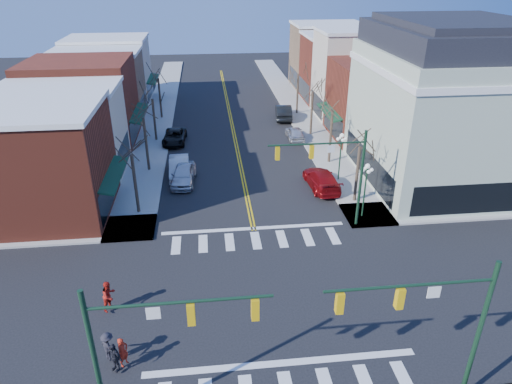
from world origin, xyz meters
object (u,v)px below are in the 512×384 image
object	(u,v)px
car_right_near	(322,179)
car_right_far	(284,112)
car_left_far	(175,137)
pedestrian_dark_b	(108,346)
pedestrian_red_b	(109,296)
pedestrian_dark_a	(114,357)
car_left_near	(183,174)
pedestrian_red_a	(123,352)
lamppost_corner	(366,181)
lamppost_midblock	(341,149)
victorian_corner	(445,105)
car_left_mid	(179,167)
car_right_mid	(295,133)

from	to	relation	value
car_right_near	car_right_far	distance (m)	19.43
car_left_far	pedestrian_dark_b	distance (m)	29.75
pedestrian_red_b	pedestrian_dark_a	xyz separation A→B (m)	(0.95, -4.29, -0.11)
pedestrian_dark_a	car_left_near	bearing A→B (deg)	118.76
car_left_far	pedestrian_red_a	distance (m)	30.13
lamppost_corner	car_right_near	size ratio (longest dim) A/B	0.80
pedestrian_red_a	pedestrian_dark_a	distance (m)	0.44
lamppost_midblock	car_left_near	bearing A→B (deg)	175.57
victorian_corner	car_left_near	distance (m)	22.48
lamppost_midblock	car_right_near	bearing A→B (deg)	-146.21
car_right_far	pedestrian_dark_b	size ratio (longest dim) A/B	3.37
lamppost_midblock	car_left_far	distance (m)	18.51
victorian_corner	car_left_mid	world-z (taller)	victorian_corner
lamppost_corner	pedestrian_dark_b	world-z (taller)	lamppost_corner
car_left_far	car_right_mid	xyz separation A→B (m)	(12.80, -0.33, 0.03)
victorian_corner	car_left_near	xyz separation A→B (m)	(-21.65, 1.54, -5.86)
pedestrian_dark_b	car_right_near	bearing A→B (deg)	-82.94
car_right_near	pedestrian_red_b	bearing A→B (deg)	39.31
car_right_near	pedestrian_dark_b	world-z (taller)	pedestrian_dark_b
lamppost_midblock	pedestrian_red_a	distance (m)	24.59
victorian_corner	car_left_far	size ratio (longest dim) A/B	2.94
victorian_corner	car_right_near	distance (m)	11.71
car_left_mid	car_left_far	bearing A→B (deg)	93.38
car_right_mid	pedestrian_dark_b	world-z (taller)	pedestrian_dark_b
car_right_near	car_left_near	bearing A→B (deg)	-14.17
car_left_far	victorian_corner	bearing A→B (deg)	-23.40
car_left_near	pedestrian_red_a	size ratio (longest dim) A/B	3.04
car_left_mid	pedestrian_dark_b	xyz separation A→B (m)	(-2.46, -21.17, 0.12)
car_left_near	car_left_far	distance (m)	10.18
car_left_near	pedestrian_dark_a	xyz separation A→B (m)	(-2.50, -20.28, 0.12)
car_right_near	pedestrian_red_a	size ratio (longest dim) A/B	3.49
car_left_far	pedestrian_red_b	bearing A→B (deg)	-91.27
car_right_mid	pedestrian_dark_b	distance (m)	32.73
car_right_near	car_right_far	world-z (taller)	car_right_far
car_right_near	pedestrian_red_b	size ratio (longest dim) A/B	3.07
lamppost_corner	pedestrian_red_b	distance (m)	18.90
car_right_mid	victorian_corner	bearing A→B (deg)	131.90
car_right_mid	car_left_mid	bearing A→B (deg)	34.51
car_left_mid	pedestrian_dark_b	world-z (taller)	pedestrian_dark_b
car_left_mid	car_right_mid	bearing A→B (deg)	32.27
car_left_near	car_right_mid	bearing A→B (deg)	45.52
car_left_near	pedestrian_dark_b	distance (m)	19.81
pedestrian_red_a	car_left_near	bearing A→B (deg)	29.77
car_right_far	lamppost_midblock	bearing A→B (deg)	101.54
car_right_near	pedestrian_dark_b	xyz separation A→B (m)	(-14.44, -17.36, 0.14)
car_left_mid	car_left_far	distance (m)	8.57
lamppost_corner	pedestrian_dark_b	distance (m)	20.33
victorian_corner	car_right_mid	distance (m)	16.29
car_right_near	car_right_far	size ratio (longest dim) A/B	1.03
lamppost_corner	pedestrian_dark_b	size ratio (longest dim) A/B	2.79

